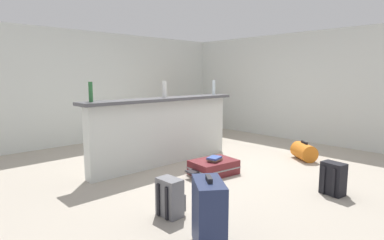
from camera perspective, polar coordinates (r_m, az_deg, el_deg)
name	(u,v)px	position (r m, az deg, el deg)	size (l,w,h in m)	color
ground_plane	(203,164)	(5.60, 2.02, -7.96)	(13.00, 13.00, 0.05)	#ADA393
wall_back	(113,87)	(7.84, -14.09, 5.84)	(6.60, 0.10, 2.50)	silver
wall_right	(283,87)	(8.01, 16.08, 5.81)	(0.10, 6.00, 2.50)	silver
partition_half_wall	(164,133)	(5.43, -5.04, -2.29)	(2.80, 0.20, 1.10)	silver
bar_countertop	(164,99)	(5.36, -5.11, 3.75)	(2.96, 0.40, 0.05)	#4C4C51
bottle_green	(91,92)	(4.71, -17.85, 4.86)	(0.06, 0.06, 0.29)	#2D6B38
bottle_white	(164,89)	(5.41, -5.00, 5.55)	(0.07, 0.07, 0.28)	silver
bottle_clear	(214,87)	(6.21, 3.95, 5.90)	(0.06, 0.06, 0.28)	silver
dining_table	(190,111)	(7.82, -0.35, 1.63)	(1.10, 0.80, 0.74)	brown
dining_chair_near_partition	(202,119)	(7.40, 1.86, 0.24)	(0.45, 0.45, 0.93)	#9E754C
suitcase_flat_maroon	(213,167)	(4.96, 3.90, -8.50)	(0.86, 0.58, 0.22)	maroon
suitcase_upright_navy	(209,214)	(2.85, 3.03, -16.68)	(0.45, 0.50, 0.67)	#1E284C
backpack_black	(333,179)	(4.51, 24.20, -9.70)	(0.28, 0.30, 0.42)	black
duffel_bag_orange	(304,152)	(6.10, 19.56, -5.40)	(0.52, 0.57, 0.34)	orange
backpack_grey	(170,198)	(3.54, -3.95, -13.84)	(0.26, 0.28, 0.42)	slate
book_stack	(214,159)	(4.90, 4.09, -6.96)	(0.29, 0.23, 0.07)	tan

